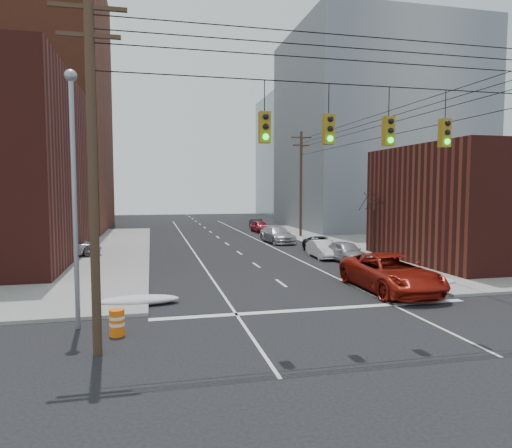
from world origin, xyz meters
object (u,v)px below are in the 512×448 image
parked_car_b (322,249)px  parked_car_e (260,227)px  lot_car_b (65,247)px  parked_car_a (346,252)px  construction_barrel (117,322)px  parked_car_f (257,224)px  parked_car_c (322,245)px  parked_car_d (277,235)px  red_pickup (391,273)px  lot_car_a (33,247)px  lot_car_c (17,249)px

parked_car_b → parked_car_e: bearing=91.2°
parked_car_e → lot_car_b: size_ratio=0.78×
parked_car_a → construction_barrel: bearing=-143.7°
lot_car_b → construction_barrel: (4.95, -19.12, -0.38)m
parked_car_e → parked_car_f: 5.24m
parked_car_b → parked_car_f: 25.35m
parked_car_b → parked_car_c: bearing=71.5°
parked_car_b → parked_car_d: size_ratio=0.73×
parked_car_a → parked_car_b: size_ratio=1.09×
parked_car_c → construction_barrel: (-14.44, -17.72, -0.17)m
red_pickup → parked_car_e: size_ratio=1.66×
parked_car_e → parked_car_f: (0.75, 5.18, -0.07)m
parked_car_c → parked_car_d: 7.56m
parked_car_a → lot_car_a: size_ratio=0.91×
parked_car_d → lot_car_c: size_ratio=1.09×
parked_car_a → lot_car_a: bearing=158.6°
parked_car_c → parked_car_f: bearing=94.0°
red_pickup → parked_car_b: size_ratio=1.69×
parked_car_d → lot_car_a: 20.82m
lot_car_a → lot_car_b: 2.12m
lot_car_c → lot_car_b: bearing=-98.8°
construction_barrel → parked_car_a: bearing=42.1°
red_pickup → parked_car_f: (1.58, 36.41, -0.31)m
lot_car_b → lot_car_c: 3.15m
red_pickup → parked_car_d: size_ratio=1.24×
lot_car_c → parked_car_f: bearing=-65.8°
parked_car_a → parked_car_e: parked_car_a is taller
parked_car_c → construction_barrel: parked_car_c is taller
construction_barrel → lot_car_b: bearing=104.5°
red_pickup → parked_car_b: 11.10m
parked_car_b → construction_barrel: bearing=-130.0°
red_pickup → lot_car_b: size_ratio=1.29×
parked_car_e → parked_car_b: bearing=-95.4°
lot_car_b → parked_car_c: bearing=-112.9°
parked_car_f → lot_car_b: 28.92m
red_pickup → lot_car_a: size_ratio=1.41×
parked_car_b → construction_barrel: parked_car_b is taller
construction_barrel → parked_car_e: bearing=68.8°
parked_car_a → parked_car_c: parked_car_a is taller
lot_car_c → parked_car_c: bearing=-112.2°
parked_car_a → parked_car_f: bearing=84.2°
parked_car_a → construction_barrel: 19.48m
parked_car_e → parked_car_f: bearing=76.8°
lot_car_a → lot_car_c: bearing=136.5°
lot_car_a → parked_car_f: bearing=-28.5°
parked_car_a → parked_car_d: parked_car_d is taller
red_pickup → lot_car_a: red_pickup is taller
parked_car_e → lot_car_c: bearing=-147.1°
parked_car_e → parked_car_a: bearing=-93.0°
parked_car_f → lot_car_a: lot_car_a is taller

